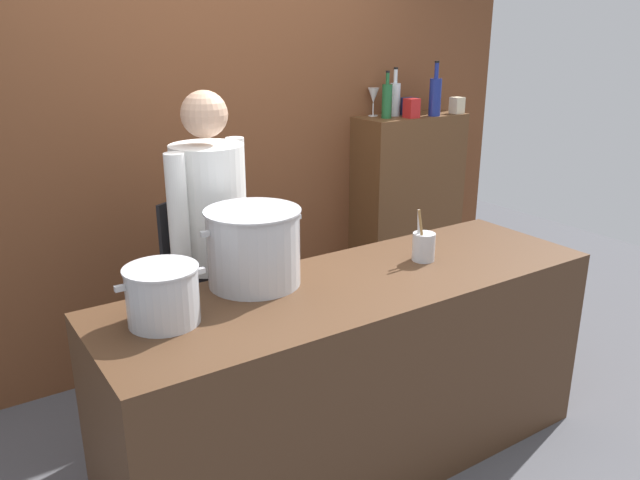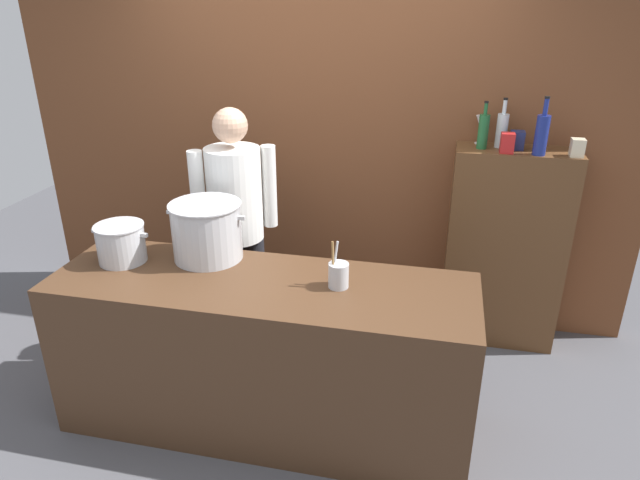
% 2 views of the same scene
% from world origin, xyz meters
% --- Properties ---
extents(ground_plane, '(8.00, 8.00, 0.00)m').
position_xyz_m(ground_plane, '(0.00, 0.00, 0.00)').
color(ground_plane, '#4C4C51').
extents(brick_back_panel, '(4.40, 0.10, 3.00)m').
position_xyz_m(brick_back_panel, '(0.00, 1.40, 1.50)').
color(brick_back_panel, brown).
rests_on(brick_back_panel, ground_plane).
extents(prep_counter, '(2.22, 0.70, 0.90)m').
position_xyz_m(prep_counter, '(0.00, 0.00, 0.45)').
color(prep_counter, '#472D1C').
rests_on(prep_counter, ground_plane).
extents(bar_cabinet, '(0.76, 0.32, 1.37)m').
position_xyz_m(bar_cabinet, '(1.32, 1.19, 0.68)').
color(bar_cabinet, brown).
rests_on(bar_cabinet, ground_plane).
extents(chef, '(0.48, 0.41, 1.66)m').
position_xyz_m(chef, '(-0.37, 0.65, 0.96)').
color(chef, black).
rests_on(chef, ground_plane).
extents(stockpot_large, '(0.45, 0.40, 0.32)m').
position_xyz_m(stockpot_large, '(-0.38, 0.22, 1.06)').
color(stockpot_large, '#B7BABF').
rests_on(stockpot_large, prep_counter).
extents(stockpot_small, '(0.33, 0.27, 0.21)m').
position_xyz_m(stockpot_small, '(-0.82, 0.07, 1.01)').
color(stockpot_small, '#B7BABF').
rests_on(stockpot_small, prep_counter).
extents(utensil_crock, '(0.10, 0.10, 0.25)m').
position_xyz_m(utensil_crock, '(0.40, 0.03, 0.97)').
color(utensil_crock, '#B7BABF').
rests_on(utensil_crock, prep_counter).
extents(wine_bottle_cobalt, '(0.08, 0.08, 0.35)m').
position_xyz_m(wine_bottle_cobalt, '(1.43, 1.08, 1.50)').
color(wine_bottle_cobalt, navy).
rests_on(wine_bottle_cobalt, bar_cabinet).
extents(wine_bottle_clear, '(0.07, 0.07, 0.31)m').
position_xyz_m(wine_bottle_clear, '(1.21, 1.23, 1.48)').
color(wine_bottle_clear, silver).
rests_on(wine_bottle_clear, bar_cabinet).
extents(wine_bottle_green, '(0.07, 0.07, 0.29)m').
position_xyz_m(wine_bottle_green, '(1.09, 1.17, 1.48)').
color(wine_bottle_green, '#1E592D').
rests_on(wine_bottle_green, bar_cabinet).
extents(wine_glass_wide, '(0.07, 0.07, 0.18)m').
position_xyz_m(wine_glass_wide, '(1.09, 1.30, 1.50)').
color(wine_glass_wide, silver).
rests_on(wine_glass_wide, bar_cabinet).
extents(spice_tin_cream, '(0.08, 0.08, 0.11)m').
position_xyz_m(spice_tin_cream, '(1.64, 1.09, 1.42)').
color(spice_tin_cream, beige).
rests_on(spice_tin_cream, bar_cabinet).
extents(spice_tin_red, '(0.08, 0.08, 0.12)m').
position_xyz_m(spice_tin_red, '(1.24, 1.10, 1.43)').
color(spice_tin_red, red).
rests_on(spice_tin_red, bar_cabinet).
extents(spice_tin_navy, '(0.08, 0.08, 0.12)m').
position_xyz_m(spice_tin_navy, '(1.30, 1.19, 1.43)').
color(spice_tin_navy, navy).
rests_on(spice_tin_navy, bar_cabinet).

